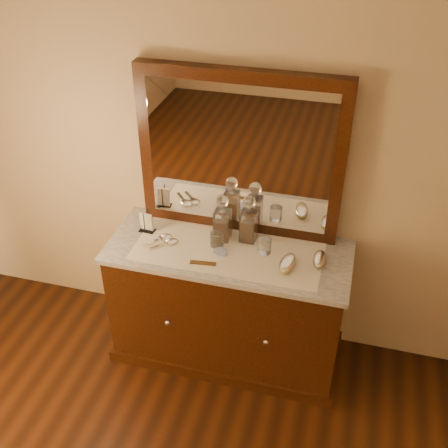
{
  "coord_description": "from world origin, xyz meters",
  "views": [
    {
      "loc": [
        0.63,
        -0.48,
        2.77
      ],
      "look_at": [
        0.0,
        1.85,
        1.1
      ],
      "focal_mm": 43.16,
      "sensor_mm": 36.0,
      "label": 1
    }
  ],
  "objects_px": {
    "comb": "(203,263)",
    "brush_far": "(319,260)",
    "decanter_right": "(249,223)",
    "brush_near": "(287,264)",
    "hand_mirror_outer": "(162,238)",
    "dresser_cabinet": "(228,305)",
    "mirror_frame": "(240,155)",
    "pin_dish": "(220,252)",
    "napkin_rack": "(147,223)",
    "decanter_left": "(222,222)",
    "hand_mirror_inner": "(168,243)"
  },
  "relations": [
    {
      "from": "napkin_rack",
      "to": "brush_near",
      "type": "relative_size",
      "value": 0.78
    },
    {
      "from": "mirror_frame",
      "to": "brush_far",
      "type": "xyz_separation_m",
      "value": [
        0.53,
        -0.23,
        -0.47
      ]
    },
    {
      "from": "brush_far",
      "to": "dresser_cabinet",
      "type": "bearing_deg",
      "value": -178.81
    },
    {
      "from": "napkin_rack",
      "to": "decanter_left",
      "type": "relative_size",
      "value": 0.49
    },
    {
      "from": "dresser_cabinet",
      "to": "comb",
      "type": "bearing_deg",
      "value": -121.8
    },
    {
      "from": "brush_near",
      "to": "decanter_left",
      "type": "bearing_deg",
      "value": 157.81
    },
    {
      "from": "napkin_rack",
      "to": "decanter_left",
      "type": "xyz_separation_m",
      "value": [
        0.47,
        0.04,
        0.06
      ]
    },
    {
      "from": "pin_dish",
      "to": "brush_far",
      "type": "bearing_deg",
      "value": 6.02
    },
    {
      "from": "pin_dish",
      "to": "decanter_left",
      "type": "bearing_deg",
      "value": 100.68
    },
    {
      "from": "mirror_frame",
      "to": "comb",
      "type": "relative_size",
      "value": 8.03
    },
    {
      "from": "hand_mirror_outer",
      "to": "decanter_left",
      "type": "bearing_deg",
      "value": 17.03
    },
    {
      "from": "mirror_frame",
      "to": "comb",
      "type": "xyz_separation_m",
      "value": [
        -0.1,
        -0.41,
        -0.49
      ]
    },
    {
      "from": "mirror_frame",
      "to": "brush_far",
      "type": "bearing_deg",
      "value": -23.81
    },
    {
      "from": "decanter_left",
      "to": "napkin_rack",
      "type": "bearing_deg",
      "value": -174.99
    },
    {
      "from": "dresser_cabinet",
      "to": "napkin_rack",
      "type": "height_order",
      "value": "napkin_rack"
    },
    {
      "from": "mirror_frame",
      "to": "decanter_right",
      "type": "distance_m",
      "value": 0.41
    },
    {
      "from": "decanter_left",
      "to": "hand_mirror_outer",
      "type": "distance_m",
      "value": 0.38
    },
    {
      "from": "dresser_cabinet",
      "to": "decanter_right",
      "type": "height_order",
      "value": "decanter_right"
    },
    {
      "from": "dresser_cabinet",
      "to": "mirror_frame",
      "type": "bearing_deg",
      "value": 90.0
    },
    {
      "from": "decanter_left",
      "to": "decanter_right",
      "type": "relative_size",
      "value": 0.99
    },
    {
      "from": "pin_dish",
      "to": "napkin_rack",
      "type": "bearing_deg",
      "value": 168.21
    },
    {
      "from": "napkin_rack",
      "to": "brush_far",
      "type": "distance_m",
      "value": 1.06
    },
    {
      "from": "dresser_cabinet",
      "to": "brush_far",
      "type": "distance_m",
      "value": 0.71
    },
    {
      "from": "comb",
      "to": "brush_near",
      "type": "height_order",
      "value": "brush_near"
    },
    {
      "from": "decanter_left",
      "to": "pin_dish",
      "type": "bearing_deg",
      "value": -79.32
    },
    {
      "from": "decanter_right",
      "to": "brush_far",
      "type": "xyz_separation_m",
      "value": [
        0.44,
        -0.11,
        -0.1
      ]
    },
    {
      "from": "napkin_rack",
      "to": "decanter_right",
      "type": "distance_m",
      "value": 0.63
    },
    {
      "from": "decanter_right",
      "to": "brush_near",
      "type": "height_order",
      "value": "decanter_right"
    },
    {
      "from": "brush_near",
      "to": "napkin_rack",
      "type": "bearing_deg",
      "value": 171.63
    },
    {
      "from": "hand_mirror_inner",
      "to": "pin_dish",
      "type": "bearing_deg",
      "value": -1.16
    },
    {
      "from": "decanter_right",
      "to": "pin_dish",
      "type": "bearing_deg",
      "value": -125.96
    },
    {
      "from": "comb",
      "to": "brush_far",
      "type": "xyz_separation_m",
      "value": [
        0.63,
        0.18,
        0.02
      ]
    },
    {
      "from": "decanter_right",
      "to": "hand_mirror_inner",
      "type": "relative_size",
      "value": 1.84
    },
    {
      "from": "pin_dish",
      "to": "hand_mirror_inner",
      "type": "bearing_deg",
      "value": 178.84
    },
    {
      "from": "brush_near",
      "to": "hand_mirror_inner",
      "type": "relative_size",
      "value": 1.13
    },
    {
      "from": "pin_dish",
      "to": "brush_near",
      "type": "relative_size",
      "value": 0.44
    },
    {
      "from": "decanter_right",
      "to": "hand_mirror_outer",
      "type": "xyz_separation_m",
      "value": [
        -0.5,
        -0.13,
        -0.11
      ]
    },
    {
      "from": "pin_dish",
      "to": "decanter_right",
      "type": "relative_size",
      "value": 0.27
    },
    {
      "from": "hand_mirror_outer",
      "to": "decanter_right",
      "type": "bearing_deg",
      "value": 15.09
    },
    {
      "from": "hand_mirror_inner",
      "to": "mirror_frame",
      "type": "bearing_deg",
      "value": 38.49
    },
    {
      "from": "pin_dish",
      "to": "napkin_rack",
      "type": "height_order",
      "value": "napkin_rack"
    },
    {
      "from": "pin_dish",
      "to": "brush_near",
      "type": "distance_m",
      "value": 0.4
    },
    {
      "from": "mirror_frame",
      "to": "comb",
      "type": "distance_m",
      "value": 0.65
    },
    {
      "from": "comb",
      "to": "hand_mirror_outer",
      "type": "height_order",
      "value": "hand_mirror_outer"
    },
    {
      "from": "decanter_right",
      "to": "brush_far",
      "type": "relative_size",
      "value": 1.9
    },
    {
      "from": "pin_dish",
      "to": "decanter_left",
      "type": "xyz_separation_m",
      "value": [
        -0.03,
        0.14,
        0.11
      ]
    },
    {
      "from": "brush_far",
      "to": "napkin_rack",
      "type": "bearing_deg",
      "value": 177.63
    },
    {
      "from": "decanter_left",
      "to": "brush_near",
      "type": "xyz_separation_m",
      "value": [
        0.42,
        -0.17,
        -0.09
      ]
    },
    {
      "from": "decanter_right",
      "to": "hand_mirror_outer",
      "type": "bearing_deg",
      "value": -164.91
    },
    {
      "from": "dresser_cabinet",
      "to": "pin_dish",
      "type": "relative_size",
      "value": 16.82
    }
  ]
}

